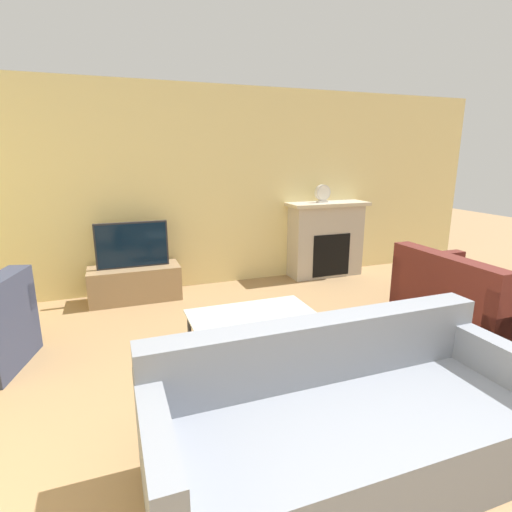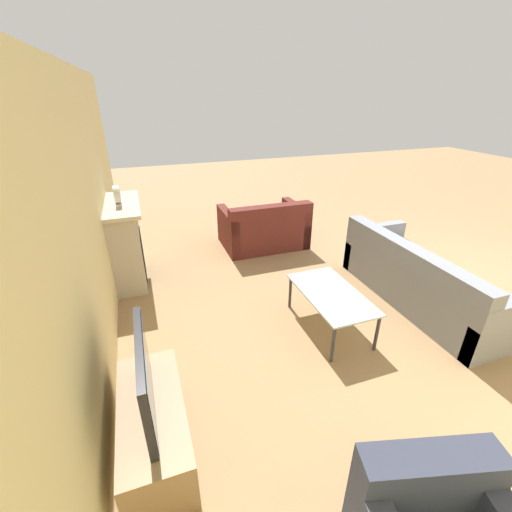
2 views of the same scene
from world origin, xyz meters
The scene contains 8 objects.
wall_back centered at (0.00, 4.61, 1.35)m, with size 8.99×0.06×2.70m.
fireplace centered at (1.86, 4.39, 0.59)m, with size 1.22×0.44×1.12m.
tv_stand centered at (-0.95, 4.27, 0.22)m, with size 1.11×0.47×0.43m.
tv centered at (-0.95, 4.26, 0.72)m, with size 0.87×0.06×0.57m.
couch_sectional centered at (0.00, 0.89, 0.29)m, with size 2.27×0.94×0.82m.
couch_loveseat centered at (2.31, 2.18, 0.29)m, with size 0.97×1.38×0.82m.
coffee_table centered at (-0.09, 2.28, 0.41)m, with size 1.10×0.60×0.45m.
mantel_clock centered at (1.77, 4.39, 1.26)m, with size 0.23×0.07×0.26m.
Camera 1 is at (-1.18, -0.80, 1.80)m, focal length 28.00 mm.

